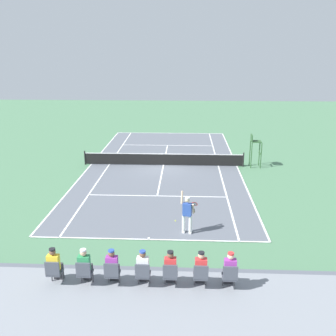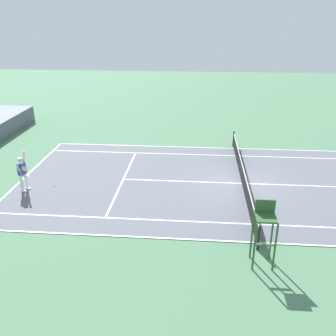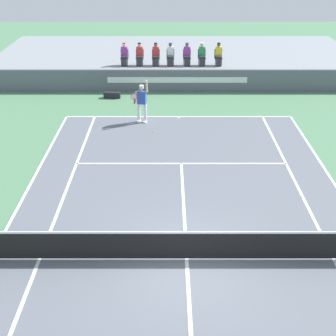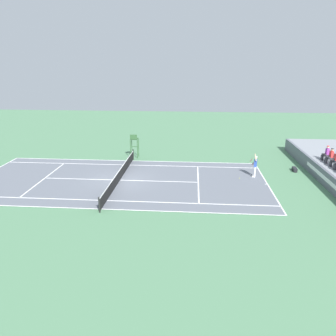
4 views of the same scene
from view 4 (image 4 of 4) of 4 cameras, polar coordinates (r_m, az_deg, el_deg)
The scene contains 11 objects.
ground_plane at distance 26.39m, azimuth -8.58°, elevation -2.21°, with size 80.00×80.00×0.00m, color #4C7A56.
court at distance 26.39m, azimuth -8.59°, elevation -2.19°, with size 11.08×23.88×0.03m.
net at distance 26.21m, azimuth -8.64°, elevation -1.14°, with size 11.98×0.10×1.07m.
barrier_wall at distance 27.57m, azimuth 26.51°, elevation -1.72°, with size 22.37×0.25×1.24m.
spectator_seated_0 at distance 30.27m, azimuth 26.55°, elevation 2.38°, with size 0.44×0.60×1.27m.
spectator_seated_1 at distance 29.49m, azimuth 27.15°, elevation 1.91°, with size 0.44×0.60×1.27m.
spectator_seated_2 at distance 28.68m, azimuth 27.82°, elevation 1.39°, with size 0.44×0.60×1.27m.
tennis_player at distance 27.58m, azimuth 15.38°, elevation 0.42°, with size 0.82×0.61×2.08m.
tennis_ball at distance 27.12m, azimuth 12.75°, elevation -1.82°, with size 0.07×0.07×0.07m, color #D1E533.
umpire_chair at distance 32.24m, azimuth -6.09°, elevation 4.55°, with size 0.77×0.77×2.44m.
equipment_bag at distance 30.45m, azimuth 21.80°, elevation -0.23°, with size 0.92×0.39×0.32m.
Camera 4 is at (24.06, 5.85, 9.12)m, focal length 33.90 mm.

